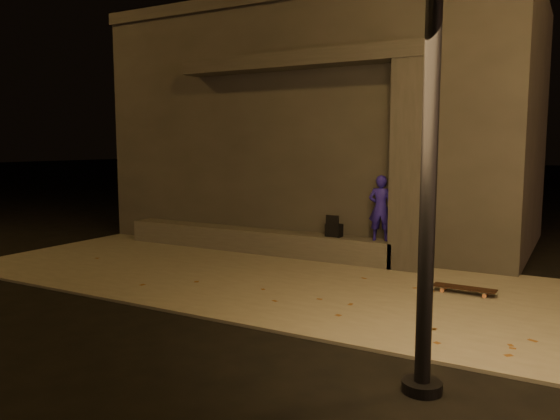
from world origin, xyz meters
The scene contains 9 objects.
ground centered at (0.00, 0.00, 0.00)m, with size 120.00×120.00×0.00m, color black.
sidewalk centered at (0.00, 2.00, 0.02)m, with size 11.00×4.40×0.04m, color slate.
building centered at (-1.00, 6.49, 2.61)m, with size 9.00×5.10×5.22m.
ledge centered at (-1.50, 3.75, 0.27)m, with size 6.00×0.55×0.45m, color #4D4B45.
column centered at (1.70, 3.75, 1.84)m, with size 0.55×0.55×3.60m, color #353331.
canopy centered at (-0.50, 3.80, 3.78)m, with size 5.00×0.70×0.28m, color #353331.
skateboarder centered at (1.20, 3.75, 1.08)m, with size 0.43×0.28×1.18m, color #241AAA.
backpack centered at (0.30, 3.75, 0.63)m, with size 0.30×0.21×0.41m.
skateboard centered at (2.92, 2.52, 0.12)m, with size 0.90×0.25×0.10m.
Camera 1 is at (4.36, -5.57, 2.20)m, focal length 35.00 mm.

